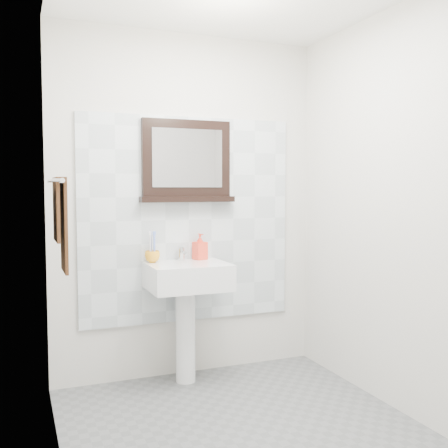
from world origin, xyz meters
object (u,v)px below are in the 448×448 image
Objects in this scene: toothbrush_cup at (152,257)px; hand_towel at (61,217)px; soap_dispenser at (200,247)px; framed_mirror at (187,163)px; pedestal_sink at (187,289)px.

hand_towel is at bearing -147.03° from toothbrush_cup.
soap_dispenser is 0.62m from framed_mirror.
pedestal_sink is at bearing -29.34° from toothbrush_cup.
toothbrush_cup is 0.19× the size of hand_towel.
toothbrush_cup is at bearing 168.66° from soap_dispenser.
hand_towel is (-1.01, -0.44, 0.26)m from soap_dispenser.
pedestal_sink is 5.05× the size of soap_dispenser.
pedestal_sink is at bearing -107.82° from framed_mirror.
framed_mirror is 1.27× the size of hand_towel.
hand_towel is (-0.64, -0.42, 0.31)m from toothbrush_cup.
pedestal_sink is 0.91m from framed_mirror.
toothbrush_cup is 0.83m from hand_towel.
pedestal_sink is 1.75× the size of hand_towel.
soap_dispenser reaches higher than pedestal_sink.
framed_mirror is (0.06, 0.19, 0.89)m from pedestal_sink.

